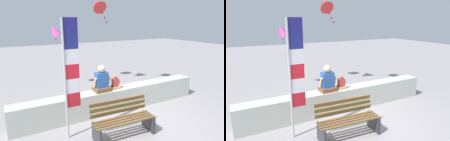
% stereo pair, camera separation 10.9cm
% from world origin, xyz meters
% --- Properties ---
extents(ground_plane, '(40.00, 40.00, 0.00)m').
position_xyz_m(ground_plane, '(0.00, 0.00, 0.00)').
color(ground_plane, gray).
extents(seawall_ledge, '(6.26, 0.49, 0.73)m').
position_xyz_m(seawall_ledge, '(0.00, 1.07, 0.37)').
color(seawall_ledge, beige).
rests_on(seawall_ledge, ground).
extents(park_bench, '(1.60, 0.70, 0.88)m').
position_xyz_m(park_bench, '(-0.57, -0.28, 0.41)').
color(park_bench, brown).
rests_on(park_bench, ground).
extents(person_adult, '(0.53, 0.39, 0.81)m').
position_xyz_m(person_adult, '(-0.48, 1.06, 1.05)').
color(person_adult, brown).
rests_on(person_adult, seawall_ledge).
extents(person_child, '(0.29, 0.22, 0.45)m').
position_xyz_m(person_child, '(-0.01, 1.06, 0.91)').
color(person_child, tan).
rests_on(person_child, seawall_ledge).
extents(flag_banner, '(0.38, 0.05, 2.89)m').
position_xyz_m(flag_banner, '(-1.70, 0.26, 1.68)').
color(flag_banner, '#B7B7BC').
rests_on(flag_banner, ground).
extents(kite_red, '(0.72, 0.75, 1.14)m').
position_xyz_m(kite_red, '(0.65, 3.65, 3.45)').
color(kite_red, red).
extents(kite_magenta, '(0.68, 0.62, 0.86)m').
position_xyz_m(kite_magenta, '(-1.07, 4.10, 2.41)').
color(kite_magenta, '#DB3D9E').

